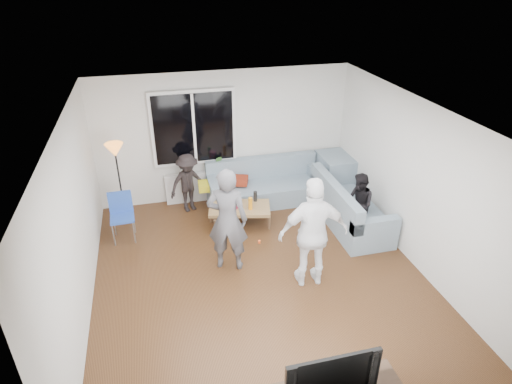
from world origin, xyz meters
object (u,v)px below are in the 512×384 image
object	(u,v)px
player_left	(227,220)
player_right	(313,233)
spectator_back	(188,183)
floor_lamp	(120,184)
television	(329,370)
spectator_right	(359,204)
sofa_back_section	(265,183)
sofa_right_section	(351,203)
coffee_table	(240,216)
side_chair	(122,218)

from	to	relation	value
player_left	player_right	distance (m)	1.32
spectator_back	player_right	bearing A→B (deg)	-79.28
floor_lamp	television	size ratio (longest dim) A/B	1.58
spectator_right	spectator_back	bearing A→B (deg)	-121.01
sofa_back_section	player_right	bearing A→B (deg)	-89.90
sofa_right_section	spectator_right	world-z (taller)	spectator_right
coffee_table	spectator_right	size ratio (longest dim) A/B	0.97
coffee_table	floor_lamp	size ratio (longest dim) A/B	0.71
coffee_table	spectator_back	world-z (taller)	spectator_back
coffee_table	floor_lamp	xyz separation A→B (m)	(-2.06, 0.69, 0.58)
floor_lamp	player_right	size ratio (longest dim) A/B	0.89
player_left	coffee_table	bearing A→B (deg)	-91.28
floor_lamp	spectator_back	bearing A→B (deg)	6.08
sofa_back_section	spectator_right	size ratio (longest dim) A/B	2.02
sofa_right_section	side_chair	xyz separation A→B (m)	(-4.07, 0.49, 0.01)
sofa_back_section	coffee_table	world-z (taller)	sofa_back_section
side_chair	coffee_table	bearing A→B (deg)	-3.95
side_chair	floor_lamp	bearing A→B (deg)	87.86
sofa_right_section	coffee_table	xyz separation A→B (m)	(-2.01, 0.42, -0.22)
player_right	spectator_right	distance (m)	1.74
spectator_back	spectator_right	bearing A→B (deg)	-47.72
side_chair	floor_lamp	size ratio (longest dim) A/B	0.55
spectator_back	floor_lamp	bearing A→B (deg)	166.63
sofa_back_section	spectator_back	distance (m)	1.54
player_left	sofa_back_section	bearing A→B (deg)	-101.04
sofa_back_section	player_left	bearing A→B (deg)	-120.36
sofa_back_section	side_chair	distance (m)	2.86
spectator_right	television	bearing A→B (deg)	-33.49
coffee_table	player_right	bearing A→B (deg)	-68.87
floor_lamp	spectator_right	world-z (taller)	floor_lamp
sofa_back_section	side_chair	size ratio (longest dim) A/B	2.67
side_chair	spectator_back	size ratio (longest dim) A/B	0.73
floor_lamp	television	xyz separation A→B (m)	(2.12, -4.67, -0.06)
player_left	spectator_right	size ratio (longest dim) A/B	1.51
sofa_back_section	sofa_right_section	bearing A→B (deg)	-42.77
sofa_right_section	floor_lamp	size ratio (longest dim) A/B	1.28
sofa_right_section	player_right	xyz separation A→B (m)	(-1.30, -1.40, 0.45)
side_chair	spectator_right	xyz separation A→B (m)	(4.07, -0.77, 0.14)
coffee_table	spectator_right	world-z (taller)	spectator_right
spectator_right	coffee_table	bearing A→B (deg)	-112.18
side_chair	player_right	bearing A→B (deg)	-36.46
sofa_right_section	television	distance (m)	4.07
floor_lamp	sofa_back_section	bearing A→B (deg)	2.10
floor_lamp	spectator_back	distance (m)	1.25
sofa_back_section	player_right	distance (m)	2.65
coffee_table	spectator_right	bearing A→B (deg)	-19.44
sofa_right_section	spectator_back	bearing A→B (deg)	66.42
floor_lamp	spectator_back	xyz separation A→B (m)	(1.23, 0.13, -0.19)
sofa_back_section	player_right	size ratio (longest dim) A/B	1.31
sofa_right_section	sofa_back_section	bearing A→B (deg)	47.23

